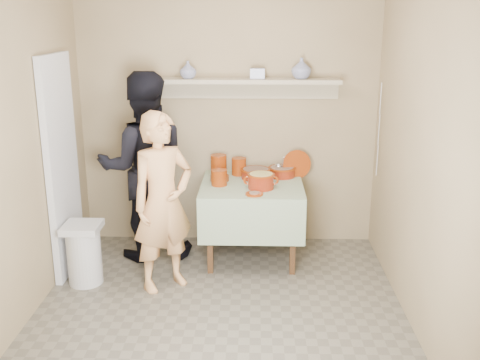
{
  "coord_description": "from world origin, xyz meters",
  "views": [
    {
      "loc": [
        0.29,
        -3.88,
        2.32
      ],
      "look_at": [
        0.15,
        0.75,
        0.95
      ],
      "focal_mm": 42.0,
      "sensor_mm": 36.0,
      "label": 1
    }
  ],
  "objects_px": {
    "person_cook": "(163,202)",
    "trash_bin": "(84,253)",
    "cazuela_rice": "(261,180)",
    "person_helper": "(144,167)",
    "serving_table": "(252,195)"
  },
  "relations": [
    {
      "from": "person_cook",
      "to": "person_helper",
      "type": "bearing_deg",
      "value": 74.75
    },
    {
      "from": "trash_bin",
      "to": "person_helper",
      "type": "bearing_deg",
      "value": 54.51
    },
    {
      "from": "cazuela_rice",
      "to": "trash_bin",
      "type": "distance_m",
      "value": 1.72
    },
    {
      "from": "serving_table",
      "to": "person_helper",
      "type": "bearing_deg",
      "value": 179.3
    },
    {
      "from": "person_cook",
      "to": "trash_bin",
      "type": "distance_m",
      "value": 0.88
    },
    {
      "from": "trash_bin",
      "to": "serving_table",
      "type": "bearing_deg",
      "value": 22.48
    },
    {
      "from": "person_helper",
      "to": "serving_table",
      "type": "bearing_deg",
      "value": 165.75
    },
    {
      "from": "cazuela_rice",
      "to": "trash_bin",
      "type": "bearing_deg",
      "value": -163.91
    },
    {
      "from": "person_cook",
      "to": "person_helper",
      "type": "distance_m",
      "value": 0.73
    },
    {
      "from": "person_helper",
      "to": "trash_bin",
      "type": "xyz_separation_m",
      "value": [
        -0.45,
        -0.63,
        -0.63
      ]
    },
    {
      "from": "person_cook",
      "to": "cazuela_rice",
      "type": "relative_size",
      "value": 4.74
    },
    {
      "from": "serving_table",
      "to": "trash_bin",
      "type": "distance_m",
      "value": 1.64
    },
    {
      "from": "cazuela_rice",
      "to": "trash_bin",
      "type": "relative_size",
      "value": 0.59
    },
    {
      "from": "person_helper",
      "to": "serving_table",
      "type": "height_order",
      "value": "person_helper"
    },
    {
      "from": "person_cook",
      "to": "cazuela_rice",
      "type": "height_order",
      "value": "person_cook"
    }
  ]
}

